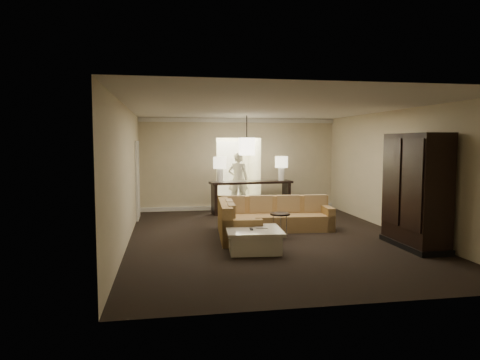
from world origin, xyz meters
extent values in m
plane|color=black|center=(0.00, 0.00, 0.00)|extent=(8.00, 8.00, 0.00)
cube|color=#BDB28F|center=(0.00, 4.00, 1.40)|extent=(6.00, 0.04, 2.80)
cube|color=#BDB28F|center=(0.00, -4.00, 1.40)|extent=(6.00, 0.04, 2.80)
cube|color=#BDB28F|center=(-3.00, 0.00, 1.40)|extent=(0.04, 8.00, 2.80)
cube|color=#BDB28F|center=(3.00, 0.00, 1.40)|extent=(0.04, 8.00, 2.80)
cube|color=silver|center=(0.00, 0.00, 2.80)|extent=(6.00, 8.00, 0.02)
cube|color=silver|center=(0.00, 3.95, 2.73)|extent=(6.00, 0.10, 0.12)
cube|color=silver|center=(0.00, 3.95, 0.06)|extent=(6.00, 0.10, 0.12)
cube|color=silver|center=(-2.97, 2.80, 1.05)|extent=(0.05, 0.90, 2.10)
cube|color=beige|center=(0.00, 5.00, 0.00)|extent=(1.40, 2.00, 0.01)
cube|color=beige|center=(-0.70, 5.00, 1.40)|extent=(0.04, 2.00, 2.80)
cube|color=beige|center=(0.70, 5.00, 1.40)|extent=(0.04, 2.00, 2.80)
cube|color=beige|center=(0.00, 6.00, 1.40)|extent=(1.40, 0.04, 2.80)
cube|color=silver|center=(0.00, 5.97, 1.05)|extent=(0.90, 0.05, 2.10)
cube|color=brown|center=(0.30, 0.68, 0.19)|extent=(2.71, 1.00, 0.37)
cube|color=brown|center=(-0.71, -0.27, 0.19)|extent=(0.89, 1.30, 0.37)
cube|color=brown|center=(0.32, 0.97, 0.58)|extent=(2.67, 0.41, 0.41)
cube|color=brown|center=(-0.96, 0.20, 0.58)|extent=(0.37, 2.14, 0.41)
cube|color=brown|center=(1.54, 0.59, 0.28)|extent=(0.24, 0.81, 0.55)
cube|color=brown|center=(-0.75, -0.80, 0.28)|extent=(0.81, 0.24, 0.55)
cube|color=#916A4D|center=(-0.65, 1.00, 0.59)|extent=(0.56, 0.18, 0.41)
cube|color=#916A4D|center=(0.01, 0.95, 0.59)|extent=(0.56, 0.18, 0.41)
cube|color=#916A4D|center=(0.67, 0.90, 0.59)|extent=(0.56, 0.18, 0.41)
cube|color=#916A4D|center=(1.34, 0.85, 0.59)|extent=(0.56, 0.18, 0.41)
cube|color=#916A4D|center=(-0.85, 0.28, 0.59)|extent=(0.18, 0.54, 0.41)
cube|color=#916A4D|center=(-0.90, -0.34, 0.59)|extent=(0.18, 0.54, 0.41)
cube|color=beige|center=(-0.58, -1.10, 0.18)|extent=(1.01, 1.01, 0.36)
cube|color=beige|center=(-0.58, -1.10, 0.39)|extent=(1.12, 1.12, 0.06)
cube|color=black|center=(-0.64, -1.15, 0.43)|extent=(0.07, 0.17, 0.02)
cube|color=beige|center=(-0.41, -0.95, 0.42)|extent=(0.25, 0.33, 0.01)
cube|color=black|center=(0.23, 3.20, 0.90)|extent=(2.47, 0.79, 0.07)
cube|color=black|center=(-0.87, 3.09, 0.44)|extent=(0.14, 0.50, 0.88)
cube|color=black|center=(1.33, 3.31, 0.44)|extent=(0.14, 0.50, 0.88)
cube|color=black|center=(0.23, 3.20, 0.13)|extent=(2.35, 0.73, 0.04)
cube|color=black|center=(2.60, -1.37, 1.12)|extent=(0.62, 1.49, 2.24)
cube|color=black|center=(2.28, -1.74, 1.28)|extent=(0.03, 0.66, 1.71)
cube|color=black|center=(2.28, -1.00, 1.28)|extent=(0.03, 0.66, 1.71)
cube|color=black|center=(2.60, -1.37, 0.05)|extent=(0.66, 1.56, 0.11)
cylinder|color=black|center=(0.20, -0.13, 0.52)|extent=(0.43, 0.43, 0.04)
torus|color=silver|center=(0.20, -0.13, 0.10)|extent=(0.36, 0.36, 0.02)
cylinder|color=silver|center=(0.36, -0.07, 0.26)|extent=(0.02, 0.02, 0.51)
cylinder|color=silver|center=(0.07, -0.01, 0.26)|extent=(0.02, 0.02, 0.51)
cylinder|color=silver|center=(0.17, -0.29, 0.26)|extent=(0.02, 0.02, 0.51)
cylinder|color=white|center=(-0.70, 3.11, 1.13)|extent=(0.18, 0.18, 0.39)
cylinder|color=beige|center=(-0.70, 3.11, 1.49)|extent=(0.37, 0.37, 0.33)
cylinder|color=white|center=(1.16, 3.29, 1.13)|extent=(0.18, 0.18, 0.39)
cylinder|color=beige|center=(1.16, 3.29, 1.49)|extent=(0.37, 0.37, 0.33)
cylinder|color=black|center=(0.00, 2.70, 2.50)|extent=(0.02, 0.02, 0.60)
cube|color=#F6E4C0|center=(0.00, 2.70, 1.95)|extent=(0.38, 0.38, 0.48)
imported|color=beige|center=(0.05, 4.47, 0.97)|extent=(0.80, 0.64, 1.95)
camera|label=1|loc=(-2.21, -8.95, 2.06)|focal=32.00mm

